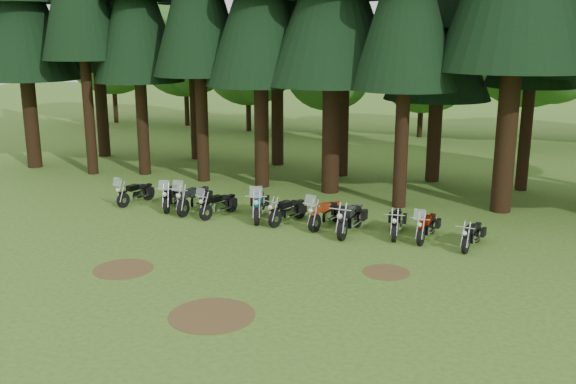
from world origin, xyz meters
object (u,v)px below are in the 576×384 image
motorcycle_2 (194,199)px  motorcycle_3 (219,205)px  motorcycle_8 (396,223)px  motorcycle_6 (326,214)px  motorcycle_0 (136,193)px  motorcycle_1 (170,197)px  motorcycle_5 (288,211)px  motorcycle_9 (427,227)px  motorcycle_7 (350,220)px  motorcycle_10 (472,236)px  motorcycle_4 (259,205)px

motorcycle_2 → motorcycle_3: 1.23m
motorcycle_3 → motorcycle_8: motorcycle_3 is taller
motorcycle_2 → motorcycle_6: size_ratio=1.07×
motorcycle_0 → motorcycle_8: bearing=10.1°
motorcycle_1 → motorcycle_2: size_ratio=0.91×
motorcycle_6 → motorcycle_5: bearing=-166.2°
motorcycle_9 → motorcycle_6: bearing=-176.9°
motorcycle_3 → motorcycle_5: bearing=18.2°
motorcycle_8 → motorcycle_3: bearing=173.5°
motorcycle_8 → motorcycle_9: size_ratio=1.00×
motorcycle_7 → motorcycle_10: (4.18, -0.11, -0.10)m
motorcycle_9 → motorcycle_8: bearing=-179.6°
motorcycle_9 → motorcycle_5: bearing=-175.9°
motorcycle_4 → motorcycle_5: size_ratio=1.19×
motorcycle_5 → motorcycle_8: motorcycle_8 is taller
motorcycle_4 → motorcycle_6: (2.72, -0.13, -0.04)m
motorcycle_4 → motorcycle_8: (5.34, -0.24, -0.08)m
motorcycle_0 → motorcycle_10: (13.60, -0.94, -0.03)m
motorcycle_2 → motorcycle_9: 9.22m
motorcycle_1 → motorcycle_8: bearing=-21.1°
motorcycle_9 → motorcycle_3: bearing=-174.3°
motorcycle_6 → motorcycle_2: bearing=-167.6°
motorcycle_1 → motorcycle_9: motorcycle_1 is taller
motorcycle_1 → motorcycle_5: size_ratio=1.08×
motorcycle_9 → motorcycle_10: size_ratio=1.09×
motorcycle_5 → motorcycle_10: size_ratio=1.06×
motorcycle_7 → motorcycle_9: motorcycle_9 is taller
motorcycle_2 → motorcycle_9: size_ratio=1.14×
motorcycle_4 → motorcycle_10: size_ratio=1.26×
motorcycle_5 → motorcycle_8: (4.10, -0.11, 0.00)m
motorcycle_3 → motorcycle_9: motorcycle_9 is taller
motorcycle_6 → motorcycle_9: 3.70m
motorcycle_9 → motorcycle_2: bearing=-175.7°
motorcycle_1 → motorcycle_7: size_ratio=0.90×
motorcycle_5 → motorcycle_7: bearing=8.5°
motorcycle_7 → motorcycle_8: bearing=16.2°
motorcycle_2 → motorcycle_6: bearing=1.0°
motorcycle_0 → motorcycle_2: size_ratio=0.86×
motorcycle_5 → motorcycle_2: bearing=-163.4°
motorcycle_3 → motorcycle_5: 2.84m
motorcycle_3 → motorcycle_10: 9.56m
motorcycle_2 → motorcycle_10: bearing=-1.3°
motorcycle_5 → motorcycle_9: motorcycle_9 is taller
motorcycle_1 → motorcycle_0: bearing=156.7°
motorcycle_9 → motorcycle_10: 1.57m
motorcycle_10 → motorcycle_5: bearing=-173.8°
motorcycle_0 → motorcycle_4: motorcycle_4 is taller
motorcycle_6 → motorcycle_10: size_ratio=1.17×
motorcycle_10 → motorcycle_9: bearing=178.7°
motorcycle_0 → motorcycle_7: (9.43, -0.83, 0.07)m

